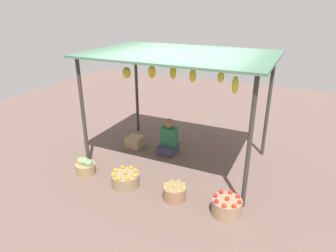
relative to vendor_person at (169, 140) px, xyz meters
name	(u,v)px	position (x,y,z in m)	size (l,w,h in m)	color
ground_plane	(178,159)	(0.33, -0.21, -0.30)	(14.00, 14.00, 0.00)	brown
market_stall_structure	(179,62)	(0.31, -0.20, 1.73)	(3.40, 2.27, 2.20)	#38332D
vendor_person	(169,140)	(0.00, 0.00, 0.00)	(0.36, 0.44, 0.78)	#37314C
basket_cabbages	(85,167)	(-1.07, -1.47, -0.16)	(0.37, 0.37, 0.34)	#987B53
basket_oranges	(125,179)	(-0.15, -1.50, -0.17)	(0.50, 0.50, 0.30)	#8D7656
basket_limes	(175,193)	(0.80, -1.49, -0.18)	(0.38, 0.38, 0.27)	#986B4B
basket_red_tomatoes	(227,206)	(1.69, -1.50, -0.16)	(0.46, 0.46, 0.32)	#99755A
wooden_crate_near_vendor	(135,142)	(-0.81, -0.07, -0.18)	(0.34, 0.35, 0.24)	#9A7D59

